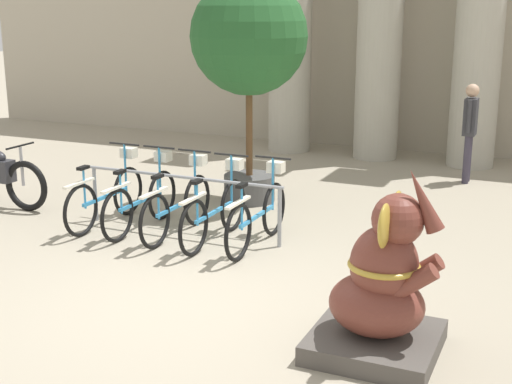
{
  "coord_description": "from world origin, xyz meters",
  "views": [
    {
      "loc": [
        3.42,
        -5.74,
        2.88
      ],
      "look_at": [
        0.51,
        0.78,
        1.0
      ],
      "focal_mm": 50.0,
      "sensor_mm": 36.0,
      "label": 1
    }
  ],
  "objects_px": {
    "bicycle_1": "(142,199)",
    "bicycle_2": "(178,204)",
    "person_pedestrian": "(470,124)",
    "potted_tree": "(249,44)",
    "bicycle_3": "(216,210)",
    "bicycle_0": "(107,195)",
    "elephant_statue": "(382,291)",
    "bicycle_4": "(258,214)"
  },
  "relations": [
    {
      "from": "elephant_statue",
      "to": "person_pedestrian",
      "type": "distance_m",
      "value": 6.52
    },
    {
      "from": "bicycle_0",
      "to": "bicycle_1",
      "type": "xyz_separation_m",
      "value": [
        0.56,
        0.0,
        0.0
      ]
    },
    {
      "from": "bicycle_2",
      "to": "bicycle_1",
      "type": "bearing_deg",
      "value": 177.97
    },
    {
      "from": "bicycle_0",
      "to": "bicycle_3",
      "type": "relative_size",
      "value": 1.0
    },
    {
      "from": "bicycle_3",
      "to": "bicycle_4",
      "type": "relative_size",
      "value": 1.0
    },
    {
      "from": "elephant_statue",
      "to": "potted_tree",
      "type": "xyz_separation_m",
      "value": [
        -3.03,
        3.97,
        1.78
      ]
    },
    {
      "from": "bicycle_3",
      "to": "bicycle_1",
      "type": "bearing_deg",
      "value": 177.17
    },
    {
      "from": "bicycle_4",
      "to": "person_pedestrian",
      "type": "distance_m",
      "value": 4.8
    },
    {
      "from": "bicycle_0",
      "to": "potted_tree",
      "type": "relative_size",
      "value": 0.53
    },
    {
      "from": "bicycle_3",
      "to": "person_pedestrian",
      "type": "xyz_separation_m",
      "value": [
        2.41,
        4.44,
        0.57
      ]
    },
    {
      "from": "bicycle_3",
      "to": "bicycle_2",
      "type": "bearing_deg",
      "value": 176.36
    },
    {
      "from": "elephant_statue",
      "to": "bicycle_0",
      "type": "bearing_deg",
      "value": 153.73
    },
    {
      "from": "bicycle_2",
      "to": "bicycle_4",
      "type": "xyz_separation_m",
      "value": [
        1.11,
        0.02,
        0.0
      ]
    },
    {
      "from": "bicycle_1",
      "to": "bicycle_3",
      "type": "distance_m",
      "value": 1.11
    },
    {
      "from": "bicycle_4",
      "to": "person_pedestrian",
      "type": "relative_size",
      "value": 1.07
    },
    {
      "from": "bicycle_4",
      "to": "elephant_statue",
      "type": "xyz_separation_m",
      "value": [
        2.07,
        -2.12,
        0.15
      ]
    },
    {
      "from": "person_pedestrian",
      "to": "bicycle_1",
      "type": "bearing_deg",
      "value": -128.8
    },
    {
      "from": "bicycle_2",
      "to": "bicycle_0",
      "type": "bearing_deg",
      "value": 179.01
    },
    {
      "from": "bicycle_3",
      "to": "person_pedestrian",
      "type": "relative_size",
      "value": 1.07
    },
    {
      "from": "bicycle_4",
      "to": "elephant_statue",
      "type": "bearing_deg",
      "value": -45.7
    },
    {
      "from": "bicycle_3",
      "to": "bicycle_4",
      "type": "height_order",
      "value": "same"
    },
    {
      "from": "bicycle_2",
      "to": "person_pedestrian",
      "type": "distance_m",
      "value": 5.34
    },
    {
      "from": "bicycle_2",
      "to": "person_pedestrian",
      "type": "bearing_deg",
      "value": 56.0
    },
    {
      "from": "person_pedestrian",
      "to": "bicycle_4",
      "type": "bearing_deg",
      "value": -112.99
    },
    {
      "from": "bicycle_4",
      "to": "person_pedestrian",
      "type": "xyz_separation_m",
      "value": [
        1.86,
        4.38,
        0.57
      ]
    },
    {
      "from": "person_pedestrian",
      "to": "potted_tree",
      "type": "distance_m",
      "value": 4.03
    },
    {
      "from": "bicycle_2",
      "to": "elephant_statue",
      "type": "bearing_deg",
      "value": -33.43
    },
    {
      "from": "bicycle_0",
      "to": "bicycle_4",
      "type": "bearing_deg",
      "value": 0.02
    },
    {
      "from": "bicycle_3",
      "to": "person_pedestrian",
      "type": "bearing_deg",
      "value": 61.45
    },
    {
      "from": "bicycle_0",
      "to": "bicycle_2",
      "type": "xyz_separation_m",
      "value": [
        1.11,
        -0.02,
        0.0
      ]
    },
    {
      "from": "bicycle_0",
      "to": "bicycle_3",
      "type": "height_order",
      "value": "same"
    },
    {
      "from": "bicycle_1",
      "to": "bicycle_2",
      "type": "relative_size",
      "value": 1.0
    },
    {
      "from": "bicycle_1",
      "to": "potted_tree",
      "type": "distance_m",
      "value": 2.76
    },
    {
      "from": "bicycle_0",
      "to": "bicycle_2",
      "type": "bearing_deg",
      "value": -0.99
    },
    {
      "from": "person_pedestrian",
      "to": "bicycle_3",
      "type": "bearing_deg",
      "value": -118.55
    },
    {
      "from": "bicycle_0",
      "to": "bicycle_2",
      "type": "height_order",
      "value": "same"
    },
    {
      "from": "bicycle_4",
      "to": "bicycle_0",
      "type": "bearing_deg",
      "value": -179.98
    },
    {
      "from": "bicycle_1",
      "to": "bicycle_4",
      "type": "height_order",
      "value": "same"
    },
    {
      "from": "potted_tree",
      "to": "bicycle_2",
      "type": "bearing_deg",
      "value": -94.39
    },
    {
      "from": "bicycle_4",
      "to": "elephant_statue",
      "type": "relative_size",
      "value": 1.06
    },
    {
      "from": "bicycle_1",
      "to": "bicycle_0",
      "type": "bearing_deg",
      "value": -179.94
    },
    {
      "from": "bicycle_0",
      "to": "person_pedestrian",
      "type": "height_order",
      "value": "person_pedestrian"
    }
  ]
}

